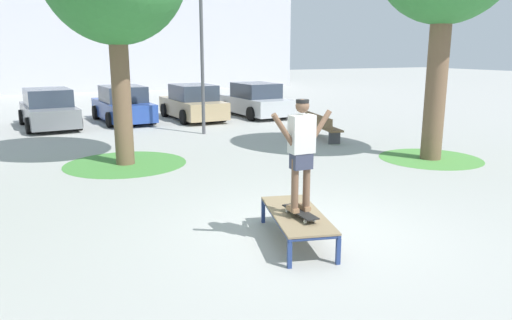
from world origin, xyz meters
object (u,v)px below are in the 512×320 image
skater (301,148)px  car_blue (123,105)px  skateboard (300,212)px  park_bench (322,126)px  car_silver (255,101)px  car_grey (49,110)px  car_tan (193,103)px  skate_box (297,216)px  light_post (201,23)px

skater → car_blue: size_ratio=0.39×
skateboard → park_bench: 9.32m
car_silver → car_grey: bearing=177.6°
car_blue → car_tan: bearing=-9.9°
skate_box → skateboard: (-0.04, -0.17, 0.12)m
car_blue → park_bench: bearing=-52.4°
light_post → car_grey: bearing=141.1°
car_tan → car_silver: bearing=-3.3°
car_tan → car_silver: size_ratio=0.99×
skater → car_silver: size_ratio=0.39×
skater → car_silver: bearing=67.7°
skate_box → car_grey: 14.42m
skate_box → park_bench: (5.25, 7.50, 0.03)m
skater → car_blue: (-0.03, 14.59, -0.84)m
car_tan → light_post: size_ratio=0.73×
skateboard → car_silver: bearing=67.7°
car_grey → light_post: light_post is taller
car_silver → park_bench: size_ratio=1.76×
skateboard → car_grey: car_grey is taller
skateboard → car_blue: (-0.03, 14.59, 0.15)m
car_blue → car_silver: 5.79m
skateboard → car_blue: bearing=90.1°
car_silver → park_bench: car_silver is taller
park_bench → light_post: size_ratio=0.42×
car_blue → skate_box: bearing=-89.7°
car_grey → skateboard: bearing=-78.5°
car_grey → car_tan: size_ratio=1.01×
skater → light_post: bearing=78.9°
car_grey → car_silver: (8.62, -0.36, 0.00)m
skateboard → skate_box: bearing=75.4°
park_bench → skate_box: bearing=-125.0°
car_tan → light_post: (-0.82, -3.78, 3.13)m
car_tan → car_blue: bearing=170.1°
skate_box → skater: skater is taller
skate_box → skater: bearing=-104.7°
car_blue → car_tan: same height
skate_box → car_grey: bearing=101.8°
skateboard → skater: size_ratio=0.47×
skate_box → skateboard: size_ratio=2.53×
car_silver → skater: bearing=-112.3°
park_bench → light_post: 5.40m
skateboard → light_post: (2.02, 10.31, 3.29)m
car_grey → light_post: size_ratio=0.74×
car_blue → car_tan: (2.87, -0.50, 0.00)m
light_post → car_silver: bearing=44.4°
skate_box → light_post: (1.98, 10.14, 3.41)m
car_grey → car_tan: 5.75m
skate_box → car_blue: bearing=90.3°
light_post → skateboard: bearing=-101.1°
skateboard → car_grey: (-2.91, 14.29, 0.15)m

